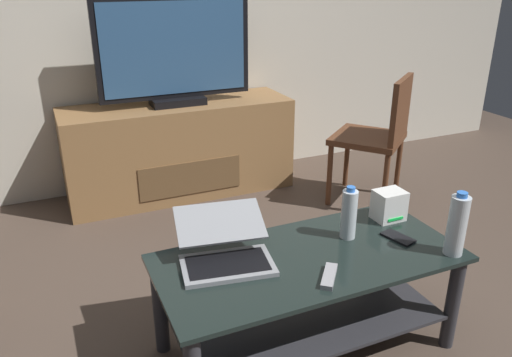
% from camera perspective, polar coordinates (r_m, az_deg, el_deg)
% --- Properties ---
extents(ground_plane, '(7.68, 7.68, 0.00)m').
position_cam_1_polar(ground_plane, '(2.33, 4.89, -18.29)').
color(ground_plane, '#4C3D33').
extents(coffee_table, '(1.23, 0.57, 0.46)m').
position_cam_1_polar(coffee_table, '(2.14, 5.89, -12.03)').
color(coffee_table, black).
rests_on(coffee_table, ground).
extents(media_cabinet, '(1.58, 0.49, 0.66)m').
position_cam_1_polar(media_cabinet, '(3.66, -8.65, 3.30)').
color(media_cabinet, olive).
rests_on(media_cabinet, ground).
extents(television, '(1.03, 0.20, 0.71)m').
position_cam_1_polar(television, '(3.48, -9.20, 13.71)').
color(television, black).
rests_on(television, media_cabinet).
extents(dining_chair, '(0.62, 0.62, 0.89)m').
position_cam_1_polar(dining_chair, '(3.49, 13.76, 5.06)').
color(dining_chair, '#59331E').
rests_on(dining_chair, ground).
extents(laptop, '(0.41, 0.42, 0.16)m').
position_cam_1_polar(laptop, '(2.01, -3.59, -7.77)').
color(laptop, gray).
rests_on(laptop, coffee_table).
extents(router_box, '(0.13, 0.11, 0.14)m').
position_cam_1_polar(router_box, '(2.39, 14.77, -2.93)').
color(router_box, white).
rests_on(router_box, coffee_table).
extents(water_bottle_near, '(0.08, 0.08, 0.27)m').
position_cam_1_polar(water_bottle_near, '(2.16, 21.72, -4.90)').
color(water_bottle_near, silver).
rests_on(water_bottle_near, coffee_table).
extents(water_bottle_far, '(0.07, 0.07, 0.24)m').
position_cam_1_polar(water_bottle_far, '(2.17, 10.44, -3.93)').
color(water_bottle_far, silver).
rests_on(water_bottle_far, coffee_table).
extents(cell_phone, '(0.10, 0.15, 0.01)m').
position_cam_1_polar(cell_phone, '(2.26, 15.72, -6.42)').
color(cell_phone, black).
rests_on(cell_phone, coffee_table).
extents(tv_remote, '(0.13, 0.15, 0.02)m').
position_cam_1_polar(tv_remote, '(1.93, 8.25, -10.86)').
color(tv_remote, '#99999E').
rests_on(tv_remote, coffee_table).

